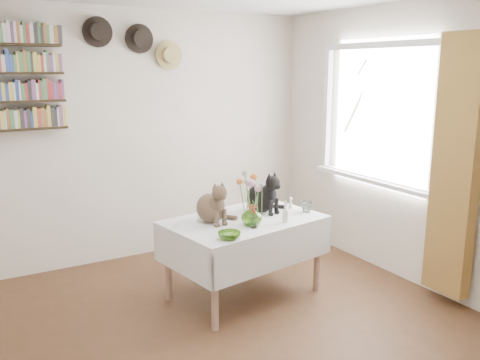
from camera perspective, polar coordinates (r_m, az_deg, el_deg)
room at (r=3.17m, az=0.18°, el=0.13°), size 4.08×4.58×2.58m
window at (r=4.98m, az=15.28°, el=5.94°), size 0.12×1.52×1.32m
curtain at (r=4.37m, az=23.06°, el=1.25°), size 0.12×0.38×2.10m
dining_table at (r=4.33m, az=0.48°, el=-6.53°), size 1.39×1.01×0.68m
tabby_cat at (r=4.17m, az=-3.37°, el=-2.30°), size 0.28×0.34×0.36m
black_cat at (r=4.46m, az=2.33°, el=-1.22°), size 0.33×0.38×0.37m
flower_vase at (r=4.09m, az=1.32°, el=-3.92°), size 0.19×0.19×0.18m
green_bowl at (r=3.79m, az=-1.21°, el=-6.25°), size 0.21×0.21×0.05m
drinking_glass at (r=4.50m, az=7.49°, el=-2.98°), size 0.11×0.11×0.10m
candlestick at (r=4.20m, az=5.11°, el=-3.93°), size 0.05×0.05×0.18m
berry_jar at (r=4.02m, az=1.57°, el=-4.08°), size 0.05×0.05×0.22m
porcelain_figurine at (r=4.62m, az=5.71°, el=-2.62°), size 0.05×0.05×0.10m
flower_bouquet at (r=4.03m, az=1.28°, el=-0.46°), size 0.17×0.13×0.39m
bookshelf_unit at (r=4.85m, az=-25.17°, el=10.34°), size 1.00×0.16×0.91m
wall_hats at (r=5.14m, az=-11.51°, el=14.94°), size 0.98×0.09×0.48m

